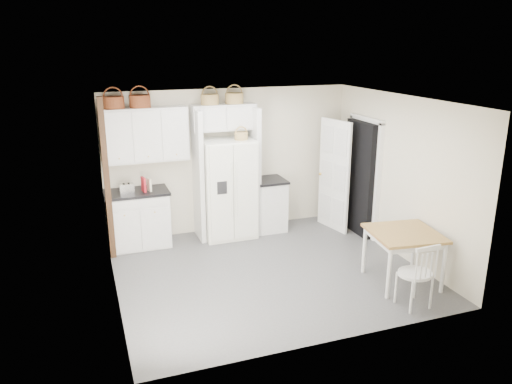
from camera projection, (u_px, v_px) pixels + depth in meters
name	position (u px, v px, depth m)	size (l,w,h in m)	color
floor	(268.00, 271.00, 7.67)	(4.50, 4.50, 0.00)	#444446
ceiling	(270.00, 101.00, 6.91)	(4.50, 4.50, 0.00)	white
wall_back	(230.00, 161.00, 9.09)	(4.50, 4.50, 0.00)	beige
wall_left	(110.00, 207.00, 6.57)	(4.00, 4.00, 0.00)	beige
wall_right	(399.00, 177.00, 8.02)	(4.00, 4.00, 0.00)	beige
refrigerator	(228.00, 188.00, 8.85)	(0.91, 0.73, 1.77)	white
base_cab_left	(138.00, 220.00, 8.51)	(1.02, 0.64, 0.94)	silver
base_cab_right	(269.00, 205.00, 9.28)	(0.53, 0.63, 0.93)	silver
dining_table	(402.00, 257.00, 7.22)	(0.94, 0.94, 0.78)	brown
windsor_chair	(415.00, 273.00, 6.54)	(0.46, 0.42, 0.94)	silver
counter_left	(136.00, 192.00, 8.36)	(1.06, 0.68, 0.04)	black
counter_right	(269.00, 180.00, 9.14)	(0.57, 0.67, 0.04)	black
toaster	(127.00, 188.00, 8.21)	(0.23, 0.13, 0.16)	silver
cookbook_red	(144.00, 184.00, 8.29)	(0.04, 0.16, 0.25)	#AF1924
cookbook_cream	(149.00, 185.00, 8.32)	(0.03, 0.15, 0.22)	beige
basket_upper_a	(113.00, 103.00, 7.97)	(0.34, 0.34, 0.19)	#532110
basket_upper_b	(140.00, 101.00, 8.11)	(0.34, 0.34, 0.20)	#532110
basket_bridge_a	(210.00, 99.00, 8.49)	(0.31, 0.31, 0.17)	#A37E49
basket_bridge_b	(234.00, 98.00, 8.63)	(0.32, 0.32, 0.18)	#A37E49
basket_fridge_b	(241.00, 136.00, 8.56)	(0.23, 0.23, 0.12)	#A37E49
upper_cabinet	(145.00, 135.00, 8.28)	(1.40, 0.34, 0.90)	silver
bridge_cabinet	(223.00, 117.00, 8.65)	(1.12, 0.34, 0.45)	silver
fridge_panel_left	(198.00, 176.00, 8.65)	(0.08, 0.60, 2.30)	silver
fridge_panel_right	(254.00, 171.00, 8.98)	(0.08, 0.60, 2.30)	silver
trim_post	(107.00, 180.00, 7.80)	(0.09, 0.09, 2.60)	black
doorway_void	(361.00, 178.00, 8.97)	(0.18, 0.85, 2.05)	black
door_slab	(334.00, 175.00, 9.15)	(0.80, 0.04, 2.05)	white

